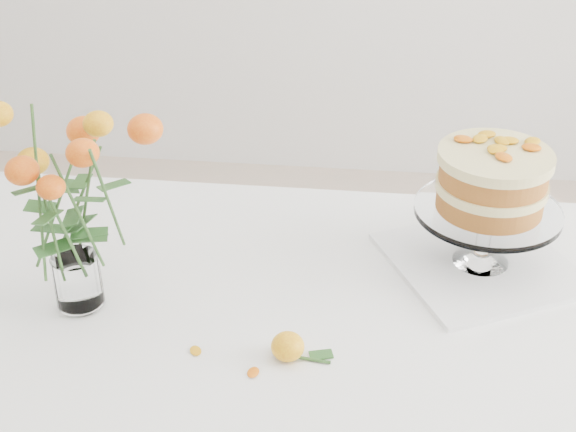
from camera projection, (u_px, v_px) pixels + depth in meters
name	position (u px, v px, depth m)	size (l,w,h in m)	color
table	(277.00, 355.00, 1.41)	(1.43, 0.93, 0.76)	tan
napkin	(480.00, 263.00, 1.50)	(0.31, 0.31, 0.01)	white
cake_stand	(491.00, 187.00, 1.42)	(0.26, 0.26, 0.24)	white
rose_vase	(62.00, 186.00, 1.28)	(0.28, 0.28, 0.41)	white
loose_rose_near	(288.00, 347.00, 1.27)	(0.10, 0.05, 0.05)	yellow
stray_petal_a	(196.00, 351.00, 1.29)	(0.03, 0.02, 0.00)	orange
stray_petal_b	(253.00, 373.00, 1.25)	(0.03, 0.02, 0.00)	orange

